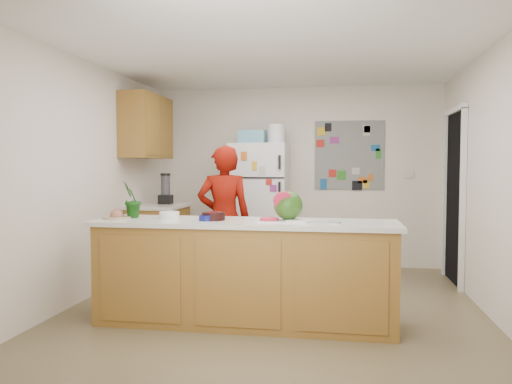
% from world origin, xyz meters
% --- Properties ---
extents(floor, '(4.00, 4.50, 0.02)m').
position_xyz_m(floor, '(0.00, 0.00, -0.01)').
color(floor, brown).
rests_on(floor, ground).
extents(wall_back, '(4.00, 0.02, 2.50)m').
position_xyz_m(wall_back, '(0.00, 2.26, 1.25)').
color(wall_back, beige).
rests_on(wall_back, ground).
extents(wall_left, '(0.02, 4.50, 2.50)m').
position_xyz_m(wall_left, '(-2.01, 0.00, 1.25)').
color(wall_left, beige).
rests_on(wall_left, ground).
extents(wall_right, '(0.02, 4.50, 2.50)m').
position_xyz_m(wall_right, '(2.01, 0.00, 1.25)').
color(wall_right, beige).
rests_on(wall_right, ground).
extents(ceiling, '(4.00, 4.50, 0.02)m').
position_xyz_m(ceiling, '(0.00, 0.00, 2.51)').
color(ceiling, white).
rests_on(ceiling, wall_back).
extents(doorway, '(0.03, 0.85, 2.04)m').
position_xyz_m(doorway, '(1.99, 1.45, 1.02)').
color(doorway, black).
rests_on(doorway, ground).
extents(peninsula_base, '(2.60, 0.62, 0.88)m').
position_xyz_m(peninsula_base, '(-0.20, -0.50, 0.44)').
color(peninsula_base, brown).
rests_on(peninsula_base, floor).
extents(peninsula_top, '(2.68, 0.70, 0.04)m').
position_xyz_m(peninsula_top, '(-0.20, -0.50, 0.90)').
color(peninsula_top, silver).
rests_on(peninsula_top, peninsula_base).
extents(side_counter_base, '(0.60, 0.80, 0.86)m').
position_xyz_m(side_counter_base, '(-1.69, 1.35, 0.43)').
color(side_counter_base, brown).
rests_on(side_counter_base, floor).
extents(side_counter_top, '(0.64, 0.84, 0.04)m').
position_xyz_m(side_counter_top, '(-1.69, 1.35, 0.88)').
color(side_counter_top, silver).
rests_on(side_counter_top, side_counter_base).
extents(upper_cabinets, '(0.35, 1.00, 0.80)m').
position_xyz_m(upper_cabinets, '(-1.82, 1.30, 1.90)').
color(upper_cabinets, brown).
rests_on(upper_cabinets, wall_left).
extents(refrigerator, '(0.75, 0.70, 1.70)m').
position_xyz_m(refrigerator, '(-0.45, 1.88, 0.85)').
color(refrigerator, silver).
rests_on(refrigerator, floor).
extents(fridge_top_bin, '(0.35, 0.28, 0.18)m').
position_xyz_m(fridge_top_bin, '(-0.55, 1.88, 1.79)').
color(fridge_top_bin, '#5999B2').
rests_on(fridge_top_bin, refrigerator).
extents(photo_collage, '(0.95, 0.01, 0.95)m').
position_xyz_m(photo_collage, '(0.75, 2.24, 1.55)').
color(photo_collage, slate).
rests_on(photo_collage, wall_back).
extents(person, '(0.67, 0.53, 1.62)m').
position_xyz_m(person, '(-0.64, 0.60, 0.81)').
color(person, '#730D04').
rests_on(person, floor).
extents(blender_appliance, '(0.12, 0.12, 0.38)m').
position_xyz_m(blender_appliance, '(-1.64, 1.47, 1.09)').
color(blender_appliance, black).
rests_on(blender_appliance, side_counter_top).
extents(cutting_board, '(0.39, 0.30, 0.01)m').
position_xyz_m(cutting_board, '(0.12, -0.50, 0.93)').
color(cutting_board, silver).
rests_on(cutting_board, peninsula_top).
extents(watermelon, '(0.25, 0.25, 0.25)m').
position_xyz_m(watermelon, '(0.18, -0.48, 1.06)').
color(watermelon, '#245916').
rests_on(watermelon, cutting_board).
extents(watermelon_slice, '(0.16, 0.16, 0.02)m').
position_xyz_m(watermelon_slice, '(0.03, -0.55, 0.94)').
color(watermelon_slice, '#DC1F46').
rests_on(watermelon_slice, cutting_board).
extents(cherry_bowl, '(0.25, 0.25, 0.07)m').
position_xyz_m(cherry_bowl, '(-0.48, -0.51, 0.96)').
color(cherry_bowl, black).
rests_on(cherry_bowl, peninsula_top).
extents(white_bowl, '(0.24, 0.24, 0.06)m').
position_xyz_m(white_bowl, '(-0.92, -0.41, 0.95)').
color(white_bowl, white).
rests_on(white_bowl, peninsula_top).
extents(cobalt_bowl, '(0.18, 0.18, 0.05)m').
position_xyz_m(cobalt_bowl, '(-0.53, -0.56, 0.95)').
color(cobalt_bowl, '#0E125D').
rests_on(cobalt_bowl, peninsula_top).
extents(plate, '(0.35, 0.35, 0.02)m').
position_xyz_m(plate, '(-1.40, -0.50, 0.93)').
color(plate, '#BAA48F').
rests_on(plate, peninsula_top).
extents(paper_towel, '(0.25, 0.24, 0.02)m').
position_xyz_m(paper_towel, '(0.30, -0.55, 0.93)').
color(paper_towel, white).
rests_on(paper_towel, peninsula_top).
extents(keys, '(0.10, 0.07, 0.01)m').
position_xyz_m(keys, '(0.58, -0.60, 0.93)').
color(keys, gray).
rests_on(keys, peninsula_top).
extents(potted_plant, '(0.18, 0.21, 0.34)m').
position_xyz_m(potted_plant, '(-1.27, -0.45, 1.09)').
color(potted_plant, '#194212').
rests_on(potted_plant, peninsula_top).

